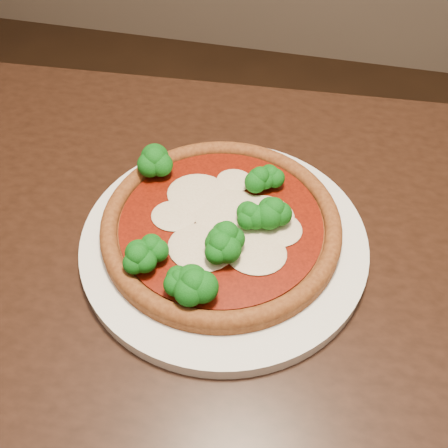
# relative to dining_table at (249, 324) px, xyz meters

# --- Properties ---
(dining_table) EXTENTS (1.27, 0.87, 0.75)m
(dining_table) POSITION_rel_dining_table_xyz_m (0.00, 0.00, 0.00)
(dining_table) COLOR black
(dining_table) RESTS_ON floor
(plate) EXTENTS (0.35, 0.35, 0.02)m
(plate) POSITION_rel_dining_table_xyz_m (-0.04, 0.04, 0.11)
(plate) COLOR white
(plate) RESTS_ON dining_table
(pizza) EXTENTS (0.29, 0.29, 0.06)m
(pizza) POSITION_rel_dining_table_xyz_m (-0.05, 0.05, 0.13)
(pizza) COLOR brown
(pizza) RESTS_ON plate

